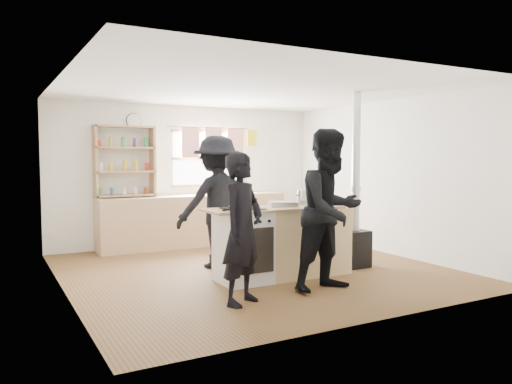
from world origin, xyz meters
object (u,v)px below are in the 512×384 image
at_px(skillet_greens, 240,208).
at_px(roast_tray, 283,204).
at_px(stockpot_stove, 247,201).
at_px(person_near_right, 331,210).
at_px(person_far, 217,202).
at_px(cooking_island, 283,242).
at_px(bread_board, 324,201).
at_px(flue_heater, 355,222).
at_px(person_near_left, 242,229).
at_px(thermos, 244,184).
at_px(stockpot_counter, 308,197).

distance_m(skillet_greens, roast_tray, 0.72).
bearing_deg(stockpot_stove, person_near_right, -55.65).
bearing_deg(person_near_right, skillet_greens, 131.92).
bearing_deg(person_far, cooking_island, 114.19).
bearing_deg(bread_board, flue_heater, 1.98).
relative_size(stockpot_stove, person_near_left, 0.14).
height_order(skillet_greens, flue_heater, flue_heater).
height_order(roast_tray, stockpot_stove, stockpot_stove).
xyz_separation_m(cooking_island, flue_heater, (1.22, 0.02, 0.18)).
xyz_separation_m(cooking_island, skillet_greens, (-0.69, -0.11, 0.49)).
xyz_separation_m(skillet_greens, person_near_right, (0.84, -0.71, -0.00)).
bearing_deg(skillet_greens, flue_heater, 4.00).
distance_m(skillet_greens, flue_heater, 1.94).
relative_size(thermos, stockpot_stove, 1.44).
bearing_deg(stockpot_counter, flue_heater, -2.39).
distance_m(roast_tray, bread_board, 0.65).
height_order(stockpot_counter, person_near_right, person_near_right).
relative_size(roast_tray, person_far, 0.23).
bearing_deg(person_near_left, thermos, 32.11).
bearing_deg(stockpot_stove, skillet_greens, -134.20).
relative_size(thermos, stockpot_counter, 1.08).
bearing_deg(bread_board, stockpot_stove, 175.09).
height_order(thermos, person_near_right, person_near_right).
relative_size(roast_tray, person_near_right, 0.22).
xyz_separation_m(roast_tray, stockpot_stove, (-0.50, 0.07, 0.05)).
xyz_separation_m(stockpot_counter, person_near_right, (-0.28, -0.88, -0.08)).
relative_size(stockpot_stove, person_near_right, 0.12).
distance_m(thermos, bread_board, 2.77).
height_order(stockpot_stove, person_near_right, person_near_right).
height_order(thermos, person_near_left, person_near_left).
bearing_deg(bread_board, person_near_right, -121.93).
distance_m(person_near_right, person_far, 1.89).
bearing_deg(flue_heater, person_far, 152.00).
xyz_separation_m(person_near_right, person_far, (-0.67, 1.77, -0.01)).
bearing_deg(bread_board, person_near_left, -154.05).
xyz_separation_m(thermos, person_near_right, (-0.70, -3.59, -0.11)).
bearing_deg(stockpot_counter, skillet_greens, -171.49).
distance_m(thermos, roast_tray, 2.87).
height_order(thermos, stockpot_stove, thermos).
xyz_separation_m(skillet_greens, stockpot_stove, (0.21, 0.21, 0.05)).
xyz_separation_m(thermos, bread_board, (-0.18, -2.77, -0.09)).
bearing_deg(cooking_island, stockpot_counter, 7.56).
distance_m(cooking_island, stockpot_counter, 0.71).
bearing_deg(roast_tray, stockpot_counter, 4.00).
relative_size(skillet_greens, flue_heater, 0.16).
xyz_separation_m(skillet_greens, roast_tray, (0.70, 0.14, 0.01)).
relative_size(skillet_greens, person_far, 0.21).
bearing_deg(cooking_island, bread_board, 0.35).
bearing_deg(skillet_greens, person_near_right, -40.29).
distance_m(cooking_island, person_near_right, 0.97).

